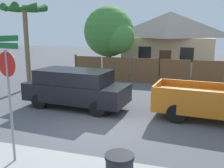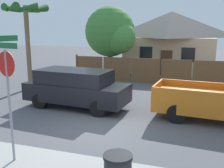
{
  "view_description": "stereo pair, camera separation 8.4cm",
  "coord_description": "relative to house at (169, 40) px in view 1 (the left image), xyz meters",
  "views": [
    {
      "loc": [
        3.43,
        -8.6,
        3.71
      ],
      "look_at": [
        0.49,
        0.77,
        1.6
      ],
      "focal_mm": 42.0,
      "sensor_mm": 36.0,
      "label": 1
    },
    {
      "loc": [
        3.51,
        -8.57,
        3.71
      ],
      "look_at": [
        0.49,
        0.77,
        1.6
      ],
      "focal_mm": 42.0,
      "sensor_mm": 36.0,
      "label": 2
    }
  ],
  "objects": [
    {
      "name": "ground_plane",
      "position": [
        -1.27,
        -15.18,
        -2.64
      ],
      "size": [
        80.0,
        80.0,
        0.0
      ],
      "primitive_type": "plane",
      "color": "#56565B"
    },
    {
      "name": "red_suv",
      "position": [
        -3.07,
        -12.85,
        -1.67
      ],
      "size": [
        5.01,
        2.3,
        1.8
      ],
      "rotation": [
        0.0,
        0.0,
        -0.08
      ],
      "color": "black",
      "rests_on": "ground"
    },
    {
      "name": "palm_tree",
      "position": [
        -7.57,
        -10.06,
        1.73
      ],
      "size": [
        2.53,
        2.73,
        5.11
      ],
      "color": "brown",
      "rests_on": "ground"
    },
    {
      "name": "oak_tree",
      "position": [
        -3.93,
        -4.72,
        0.69
      ],
      "size": [
        3.95,
        3.76,
        5.31
      ],
      "color": "brown",
      "rests_on": "ground"
    },
    {
      "name": "wooden_fence",
      "position": [
        -0.02,
        -6.18,
        -1.8
      ],
      "size": [
        12.45,
        0.12,
        1.78
      ],
      "color": "brown",
      "rests_on": "ground"
    },
    {
      "name": "stop_sign",
      "position": [
        -2.54,
        -18.07,
        -0.25
      ],
      "size": [
        0.92,
        0.83,
        3.51
      ],
      "rotation": [
        0.0,
        0.0,
        -0.22
      ],
      "color": "gray",
      "rests_on": "ground"
    },
    {
      "name": "house",
      "position": [
        0.0,
        0.0,
        0.0
      ],
      "size": [
        7.77,
        6.54,
        5.1
      ],
      "color": "beige",
      "rests_on": "ground"
    }
  ]
}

